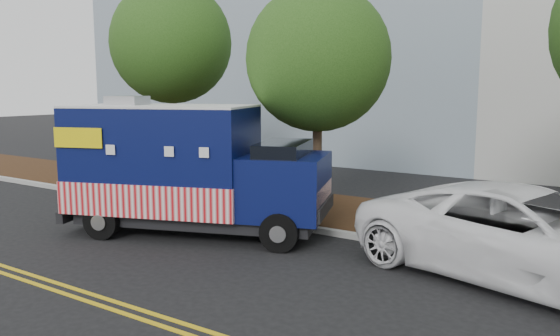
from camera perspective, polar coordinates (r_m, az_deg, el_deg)
The scene contains 10 objects.
ground at distance 13.23m, azimuth -2.08°, elevation -7.62°, with size 120.00×120.00×0.00m, color black.
curb at distance 14.33m, azimuth 1.18°, elevation -6.04°, with size 120.00×0.18×0.15m, color #9E9E99.
mulch_strip at distance 16.10m, azimuth 5.18°, elevation -4.46°, with size 120.00×4.00×0.15m, color black.
centerline_near at distance 10.13m, azimuth -17.24°, elevation -13.07°, with size 120.00×0.10×0.01m, color gold.
centerline_far at distance 9.99m, azimuth -18.38°, elevation -13.44°, with size 120.00×0.10×0.01m, color gold.
tree_a at distance 19.73m, azimuth -11.29°, elevation 12.69°, with size 4.19×4.19×7.28m.
tree_b at distance 15.01m, azimuth 4.00°, elevation 11.28°, with size 3.93×3.93×6.38m.
sign_post at distance 16.00m, azimuth -7.72°, elevation -0.48°, with size 0.06×0.06×2.40m, color #473828.
food_truck at distance 13.89m, azimuth -9.87°, elevation -0.38°, with size 6.91×4.40×3.44m.
white_car at distance 11.32m, azimuth 24.32°, elevation -6.44°, with size 2.97×6.45×1.79m, color white.
Camera 1 is at (7.39, -10.35, 3.65)m, focal length 35.00 mm.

